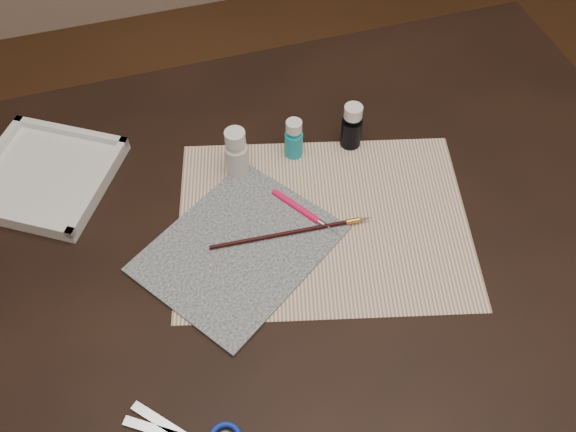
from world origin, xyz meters
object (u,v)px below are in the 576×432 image
object	(u,v)px
canvas	(239,248)
palette_tray	(44,175)
paint_bottle_white	(236,153)
paint_bottle_navy	(352,126)
paper	(323,222)
paint_bottle_cyan	(294,139)

from	to	relation	value
canvas	palette_tray	xyz separation A→B (m)	(-0.27, 0.23, 0.01)
paint_bottle_white	paint_bottle_navy	size ratio (longest dim) A/B	1.08
canvas	paint_bottle_navy	world-z (taller)	paint_bottle_navy
paper	paint_bottle_cyan	bearing A→B (deg)	90.35
paint_bottle_white	paint_bottle_cyan	world-z (taller)	paint_bottle_white
canvas	palette_tray	size ratio (longest dim) A/B	1.32
paint_bottle_white	paint_bottle_navy	world-z (taller)	paint_bottle_white
paint_bottle_cyan	canvas	bearing A→B (deg)	-129.86
paper	paint_bottle_navy	xyz separation A→B (m)	(0.10, 0.15, 0.04)
palette_tray	paint_bottle_cyan	bearing A→B (deg)	-8.76
canvas	paper	bearing A→B (deg)	5.11
canvas	paint_bottle_cyan	xyz separation A→B (m)	(0.14, 0.17, 0.03)
canvas	paint_bottle_navy	xyz separation A→B (m)	(0.24, 0.16, 0.04)
paper	palette_tray	bearing A→B (deg)	152.20
paper	canvas	bearing A→B (deg)	-174.89
paint_bottle_white	paint_bottle_navy	bearing A→B (deg)	1.86
paint_bottle_navy	paper	bearing A→B (deg)	-123.97
canvas	paint_bottle_white	xyz separation A→B (m)	(0.04, 0.15, 0.04)
paint_bottle_navy	palette_tray	xyz separation A→B (m)	(-0.51, 0.07, -0.03)
paper	paint_bottle_white	distance (m)	0.18
paint_bottle_white	paint_bottle_navy	distance (m)	0.20
paper	paint_bottle_cyan	world-z (taller)	paint_bottle_cyan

